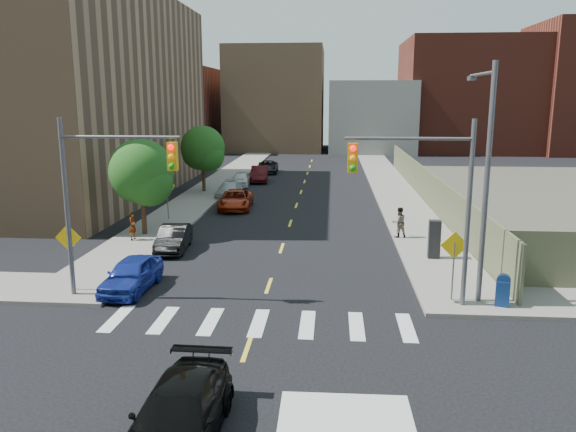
% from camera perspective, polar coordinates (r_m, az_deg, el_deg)
% --- Properties ---
extents(ground, '(160.00, 160.00, 0.00)m').
position_cam_1_polar(ground, '(16.41, -5.24, -16.16)').
color(ground, black).
rests_on(ground, ground).
extents(sidewalk_nw, '(3.50, 73.00, 0.15)m').
position_cam_1_polar(sidewalk_nw, '(57.22, -5.92, 4.17)').
color(sidewalk_nw, gray).
rests_on(sidewalk_nw, ground).
extents(sidewalk_ne, '(3.50, 73.00, 0.15)m').
position_cam_1_polar(sidewalk_ne, '(56.52, 9.76, 3.97)').
color(sidewalk_ne, gray).
rests_on(sidewalk_ne, ground).
extents(fence_north, '(0.12, 44.00, 2.50)m').
position_cam_1_polar(fence_north, '(43.32, 13.83, 2.98)').
color(fence_north, '#5A5E42').
rests_on(fence_north, ground).
extents(building_nw, '(22.00, 30.00, 16.00)m').
position_cam_1_polar(building_nw, '(50.62, -25.02, 11.14)').
color(building_nw, '#8C6B4C').
rests_on(building_nw, ground).
extents(bg_bldg_west, '(14.00, 18.00, 12.00)m').
position_cam_1_polar(bg_bldg_west, '(87.78, -11.93, 10.53)').
color(bg_bldg_west, '#592319').
rests_on(bg_bldg_west, ground).
extents(bg_bldg_midwest, '(14.00, 16.00, 15.00)m').
position_cam_1_polar(bg_bldg_midwest, '(86.68, -1.17, 11.76)').
color(bg_bldg_midwest, '#8C6B4C').
rests_on(bg_bldg_midwest, ground).
extents(bg_bldg_center, '(12.00, 16.00, 10.00)m').
position_cam_1_polar(bg_bldg_center, '(84.48, 8.33, 9.94)').
color(bg_bldg_center, gray).
rests_on(bg_bldg_center, ground).
extents(bg_bldg_east, '(18.00, 18.00, 16.00)m').
position_cam_1_polar(bg_bldg_east, '(88.42, 17.59, 11.55)').
color(bg_bldg_east, '#592319').
rests_on(bg_bldg_east, ground).
extents(signal_nw, '(4.59, 0.30, 7.00)m').
position_cam_1_polar(signal_nw, '(22.22, -18.21, 3.08)').
color(signal_nw, '#59595E').
rests_on(signal_nw, ground).
extents(signal_ne, '(4.59, 0.30, 7.00)m').
position_cam_1_polar(signal_ne, '(20.79, 13.93, 2.75)').
color(signal_ne, '#59595E').
rests_on(signal_ne, ground).
extents(streetlight_ne, '(0.25, 3.70, 9.00)m').
position_cam_1_polar(streetlight_ne, '(22.03, 19.36, 4.75)').
color(streetlight_ne, '#59595E').
rests_on(streetlight_ne, ground).
extents(warn_sign_nw, '(1.06, 0.06, 2.83)m').
position_cam_1_polar(warn_sign_nw, '(23.90, -21.38, -2.77)').
color(warn_sign_nw, '#59595E').
rests_on(warn_sign_nw, ground).
extents(warn_sign_ne, '(1.06, 0.06, 2.83)m').
position_cam_1_polar(warn_sign_ne, '(22.02, 16.53, -3.64)').
color(warn_sign_ne, '#59595E').
rests_on(warn_sign_ne, ground).
extents(warn_sign_midwest, '(1.06, 0.06, 2.83)m').
position_cam_1_polar(warn_sign_midwest, '(36.25, -12.17, 2.56)').
color(warn_sign_midwest, '#59595E').
rests_on(warn_sign_midwest, ground).
extents(tree_west_near, '(3.66, 3.64, 5.52)m').
position_cam_1_polar(tree_west_near, '(32.37, -14.62, 4.01)').
color(tree_west_near, '#332114').
rests_on(tree_west_near, ground).
extents(tree_west_far, '(3.66, 3.64, 5.52)m').
position_cam_1_polar(tree_west_far, '(46.71, -8.64, 6.57)').
color(tree_west_far, '#332114').
rests_on(tree_west_far, ground).
extents(parked_car_blue, '(1.79, 4.06, 1.36)m').
position_cam_1_polar(parked_car_blue, '(23.80, -15.60, -5.72)').
color(parked_car_blue, '#1C2F9B').
rests_on(parked_car_blue, ground).
extents(parked_car_black, '(1.68, 4.01, 1.29)m').
position_cam_1_polar(parked_car_black, '(29.44, -11.53, -2.22)').
color(parked_car_black, black).
rests_on(parked_car_black, ground).
extents(parked_car_red, '(2.46, 4.89, 1.33)m').
position_cam_1_polar(parked_car_red, '(39.82, -5.34, 1.66)').
color(parked_car_red, '#A02B10').
rests_on(parked_car_red, ground).
extents(parked_car_silver, '(1.81, 4.24, 1.22)m').
position_cam_1_polar(parked_car_silver, '(44.57, -5.97, 2.67)').
color(parked_car_silver, '#B1B3B9').
rests_on(parked_car_silver, ground).
extents(parked_car_white, '(1.73, 3.84, 1.28)m').
position_cam_1_polar(parked_car_white, '(50.12, -4.80, 3.75)').
color(parked_car_white, silver).
rests_on(parked_car_white, ground).
extents(parked_car_maroon, '(1.89, 4.52, 1.45)m').
position_cam_1_polar(parked_car_maroon, '(52.71, -2.90, 4.27)').
color(parked_car_maroon, '#390B0E').
rests_on(parked_car_maroon, ground).
extents(parked_car_grey, '(2.38, 4.70, 1.28)m').
position_cam_1_polar(parked_car_grey, '(58.99, -2.11, 5.01)').
color(parked_car_grey, black).
rests_on(parked_car_grey, ground).
extents(black_sedan, '(2.02, 4.75, 1.37)m').
position_cam_1_polar(black_sedan, '(13.64, -11.10, -19.32)').
color(black_sedan, black).
rests_on(black_sedan, ground).
extents(mailbox, '(0.59, 0.52, 1.22)m').
position_cam_1_polar(mailbox, '(22.35, 20.99, -7.08)').
color(mailbox, navy).
rests_on(mailbox, sidewalk_ne).
extents(payphone, '(0.57, 0.47, 1.85)m').
position_cam_1_polar(payphone, '(27.80, 14.64, -2.30)').
color(payphone, black).
rests_on(payphone, sidewalk_ne).
extents(pedestrian_west, '(0.44, 0.61, 1.56)m').
position_cam_1_polar(pedestrian_west, '(31.49, -15.49, -0.97)').
color(pedestrian_west, gray).
rests_on(pedestrian_west, sidewalk_nw).
extents(pedestrian_east, '(0.97, 0.85, 1.68)m').
position_cam_1_polar(pedestrian_east, '(31.52, 11.21, -0.63)').
color(pedestrian_east, gray).
rests_on(pedestrian_east, sidewalk_ne).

